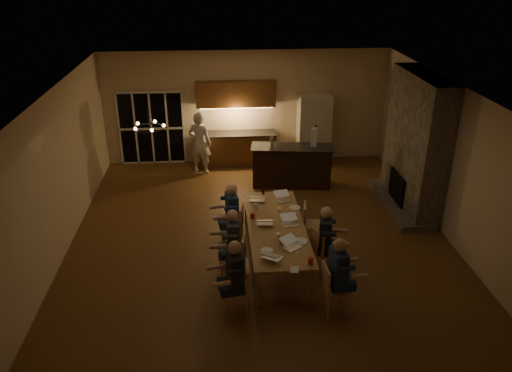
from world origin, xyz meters
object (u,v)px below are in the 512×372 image
Objects in this scene: chair_right_near at (336,288)px; person_right_near at (338,275)px; redcup_mid at (253,216)px; chair_left_mid at (233,257)px; laptop_f at (283,196)px; chair_left_near at (236,288)px; mug_back at (256,206)px; person_left_far at (232,215)px; can_silver at (281,241)px; laptop_e at (257,195)px; person_right_mid at (325,240)px; bar_island at (292,166)px; laptop_d at (290,220)px; plate_left at (267,251)px; laptop_c at (265,218)px; person_left_near at (235,277)px; plate_far at (295,208)px; refrigerator at (314,130)px; redcup_near at (311,261)px; standing_person at (200,143)px; dining_table at (276,242)px; mug_front at (278,236)px; chair_left_far at (232,225)px; chair_right_mid at (326,250)px; laptop_b at (293,242)px; bar_bottle at (272,142)px; person_left_mid at (233,243)px; bar_blender at (314,137)px; laptop_a at (273,252)px; mug_mid at (279,210)px; chandelier at (149,128)px.

person_right_near is at bearing -21.54° from chair_right_near.
chair_left_mid is at bearing -115.21° from redcup_mid.
laptop_f is at bearing 7.92° from chair_right_near.
chair_left_near reaches higher than mug_back.
person_left_far is 1.57m from can_silver.
person_right_mid is at bearing 133.89° from laptop_e.
bar_island reaches higher than laptop_d.
bar_island is 4.49m from plate_left.
mug_back is at bearing -75.44° from laptop_c.
plate_far is (1.34, 2.27, 0.07)m from person_left_near.
refrigerator reaches higher than laptop_d.
person_right_mid reaches higher than redcup_near.
standing_person is 4.86m from laptop_d.
chair_left_mid is 0.74m from plate_left.
plate_left is at bearing 90.30° from laptop_c.
dining_table is 0.63m from mug_front.
chair_left_far is (-2.50, -4.36, -0.55)m from refrigerator.
laptop_d and laptop_e have the same top height.
chair_right_mid is 2.78× the size of laptop_b.
laptop_e is at bearing -107.62° from bar_island.
plate_far is at bearing 22.14° from redcup_mid.
bar_bottle is at bearing 156.84° from person_left_near.
bar_island reaches higher than dining_table.
mug_back is at bearing 157.59° from person_left_mid.
chair_left_near is 2.18m from person_left_far.
dining_table is 13.39× the size of plate_left.
laptop_c is (-1.03, -3.35, 0.32)m from bar_island.
chair_right_near is at bearing -83.82° from bar_blender.
person_left_far reaches higher than laptop_a.
redcup_mid is at bearing 63.53° from chair_left_far.
chair_left_far reaches higher than plate_left.
refrigerator is 1.45× the size of person_left_mid.
mug_front is at bearing 58.61° from plate_left.
mug_mid is (0.33, 1.66, -0.06)m from laptop_a.
bar_blender reaches higher than chair_left_mid.
laptop_c is at bearing 41.96° from person_left_far.
redcup_near is at bearing 132.60° from chair_right_mid.
bar_blender reaches higher than chair_right_near.
can_silver is at bearing 36.16° from person_right_near.
chandelier is (-3.11, 1.82, 2.31)m from chair_right_near.
person_right_near is 1.00× the size of person_right_mid.
bar_blender is (0.89, 2.75, 0.56)m from plate_far.
laptop_b is 0.84m from laptop_d.
dining_table is 1.75m from chair_left_near.
chandelier is (-3.13, 1.78, 2.06)m from person_right_near.
laptop_e is at bearing -103.30° from bar_bottle.
laptop_c is at bearing -98.37° from bar_bottle.
chair_left_far is at bearing -112.85° from bar_island.
person_left_mid is 13.80× the size of mug_back.
chandelier is at bearing 152.33° from plate_left.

